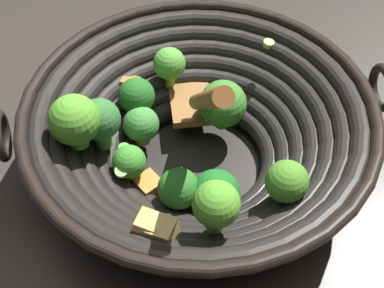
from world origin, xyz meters
name	(u,v)px	position (x,y,z in m)	size (l,w,h in m)	color
ground_plane	(198,169)	(0.00, 0.00, 0.00)	(4.00, 4.00, 0.00)	#332D28
wok	(197,132)	(0.00, 0.00, 0.07)	(0.38, 0.42, 0.23)	black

